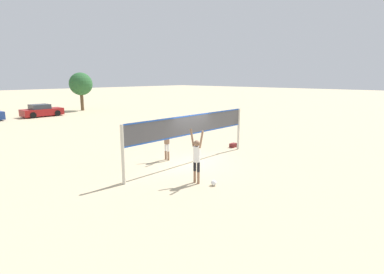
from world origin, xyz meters
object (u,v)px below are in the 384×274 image
object	(u,v)px
player_spiker	(197,155)
player_blocker	(167,139)
gear_bag	(233,145)
volleyball	(214,183)
volleyball_net	(192,129)
tree_right_cluster	(81,84)
parked_car_mid	(42,111)

from	to	relation	value
player_spiker	player_blocker	world-z (taller)	player_spiker
gear_bag	player_blocker	bearing A→B (deg)	169.76
player_blocker	volleyball	world-z (taller)	player_blocker
player_spiker	player_blocker	distance (m)	3.77
volleyball	player_spiker	bearing A→B (deg)	109.50
volleyball_net	gear_bag	world-z (taller)	volleyball_net
gear_bag	tree_right_cluster	size ratio (longest dim) A/B	0.10
volleyball	tree_right_cluster	xyz separation A→B (m)	(9.73, 29.56, 3.23)
player_spiker	parked_car_mid	bearing A→B (deg)	-8.63
player_blocker	volleyball	bearing A→B (deg)	-17.03
tree_right_cluster	parked_car_mid	bearing A→B (deg)	-157.76
volleyball_net	parked_car_mid	bearing A→B (deg)	85.20
volleyball	volleyball_net	bearing A→B (deg)	58.36
player_spiker	parked_car_mid	size ratio (longest dim) A/B	0.54
player_spiker	player_blocker	size ratio (longest dim) A/B	1.03
parked_car_mid	volleyball_net	bearing A→B (deg)	-95.65
player_blocker	tree_right_cluster	xyz separation A→B (m)	(8.46, 25.41, 2.21)
gear_bag	parked_car_mid	distance (m)	23.94
volleyball	parked_car_mid	size ratio (longest dim) A/B	0.06
player_spiker	volleyball_net	bearing A→B (deg)	-43.39
volleyball_net	player_spiker	size ratio (longest dim) A/B	3.71
volleyball_net	player_spiker	distance (m)	2.91
volleyball_net	gear_bag	xyz separation A→B (m)	(4.30, 0.51, -1.61)
volleyball_net	player_blocker	world-z (taller)	volleyball_net
volleyball_net	tree_right_cluster	distance (m)	28.00
volleyball	parked_car_mid	world-z (taller)	parked_car_mid
player_spiker	tree_right_cluster	world-z (taller)	tree_right_cluster
gear_bag	player_spiker	bearing A→B (deg)	-157.52
player_spiker	tree_right_cluster	xyz separation A→B (m)	(9.98, 28.86, 2.17)
gear_bag	tree_right_cluster	xyz separation A→B (m)	(3.72, 26.27, 3.22)
volleyball_net	gear_bag	distance (m)	4.62
player_spiker	volleyball	world-z (taller)	player_spiker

